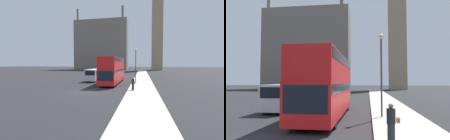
% 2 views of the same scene
% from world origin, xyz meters
% --- Properties ---
extents(building_block_distant, '(30.08, 10.25, 34.24)m').
position_xyz_m(building_block_distant, '(-16.53, 67.47, 14.07)').
color(building_block_distant, slate).
rests_on(building_block_distant, ground_plane).
extents(red_double_decker_bus, '(2.57, 11.13, 4.43)m').
position_xyz_m(red_double_decker_bus, '(1.77, 8.36, 2.46)').
color(red_double_decker_bus, red).
rests_on(red_double_decker_bus, ground_plane).
extents(white_van, '(2.16, 6.02, 2.32)m').
position_xyz_m(white_van, '(-2.51, 11.27, 1.25)').
color(white_van, white).
rests_on(white_van, ground_plane).
extents(pedestrian, '(0.51, 0.35, 1.56)m').
position_xyz_m(pedestrian, '(5.66, 1.50, 0.93)').
color(pedestrian, '#23232D').
rests_on(pedestrian, sidewalk_strip).
extents(street_lamp, '(0.36, 0.36, 5.76)m').
position_xyz_m(street_lamp, '(5.69, 8.07, 3.93)').
color(street_lamp, '#38383D').
rests_on(street_lamp, sidewalk_strip).
extents(parked_sedan, '(1.84, 4.34, 1.51)m').
position_xyz_m(parked_sedan, '(-2.08, 34.67, 0.68)').
color(parked_sedan, navy).
rests_on(parked_sedan, ground_plane).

